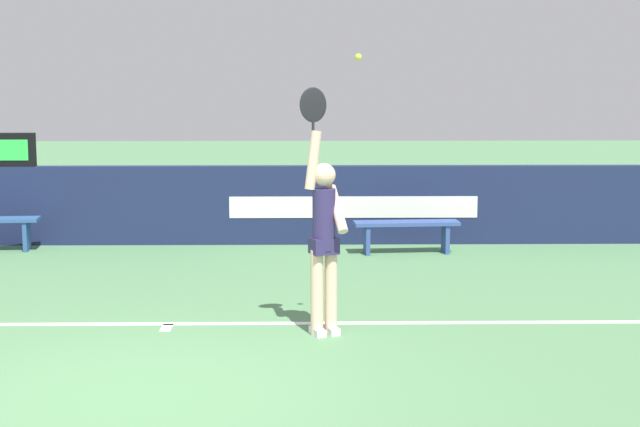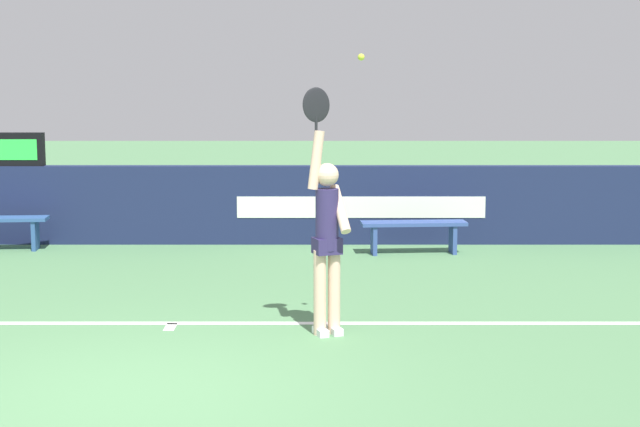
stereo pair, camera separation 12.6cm
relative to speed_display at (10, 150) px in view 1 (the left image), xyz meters
The scene contains 7 objects.
ground_plane 7.84m from the speed_display, 66.94° to the right, with size 60.00×60.00×0.00m, color #4F7E51.
court_lines 8.18m from the speed_display, 67.99° to the right, with size 11.44×5.40×0.00m.
back_wall 3.14m from the speed_display, ahead, with size 17.17×0.23×1.20m.
speed_display is the anchor object (origin of this frame).
tennis_player 7.02m from the speed_display, 48.63° to the right, with size 0.50×0.41×2.47m.
tennis_ball 7.48m from the speed_display, 47.77° to the right, with size 0.07×0.07×0.07m.
courtside_bench_far 6.08m from the speed_display, ahead, with size 1.55×0.47×0.47m.
Camera 1 is at (1.42, -7.73, 2.60)m, focal length 54.87 mm.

